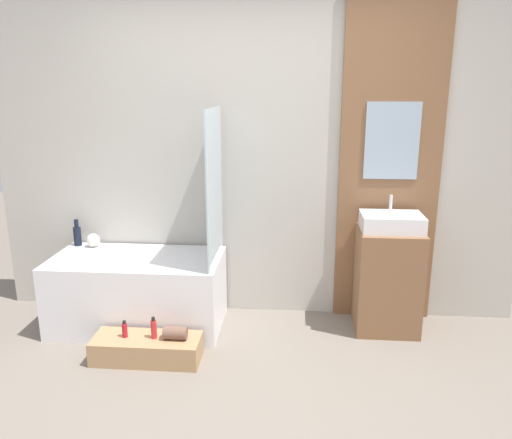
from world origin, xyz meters
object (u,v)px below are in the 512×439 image
Objects in this scene: bathtub at (138,291)px; vase_tall_dark at (77,235)px; sink at (392,222)px; bottle_soap_secondary at (154,329)px; wooden_step_bench at (147,349)px; bottle_soap_primary at (125,330)px; vase_round_light at (93,240)px.

vase_tall_dark is at bearing 155.93° from bathtub.
bathtub is 2.89× the size of sink.
vase_tall_dark is at bearing 137.57° from bottle_soap_secondary.
wooden_step_bench is at bearing -160.31° from sink.
vase_tall_dark reaches higher than wooden_step_bench.
sink is (1.72, 0.61, 0.78)m from wooden_step_bench.
sink is 2.06m from bottle_soap_primary.
vase_round_light is at bearing 130.79° from wooden_step_bench.
sink reaches higher than wooden_step_bench.
vase_tall_dark is 1.41× the size of bottle_soap_secondary.
vase_tall_dark is at bearing 129.57° from bottle_soap_primary.
bathtub is 10.70× the size of bottle_soap_primary.
bottle_soap_primary is at bearing 180.00° from wooden_step_bench.
bottle_soap_secondary reaches higher than bottle_soap_primary.
sink is at bearing -3.39° from vase_tall_dark.
vase_tall_dark is 1.82× the size of bottle_soap_primary.
wooden_step_bench is at bearing -49.21° from vase_round_light.
bathtub is at bearing 96.86° from bottle_soap_primary.
vase_round_light is (-0.64, 0.74, 0.54)m from wooden_step_bench.
bottle_soap_primary is (-1.86, -0.61, -0.64)m from sink.
bottle_soap_secondary is at bearing -42.43° from vase_tall_dark.
wooden_step_bench is 6.77× the size of vase_round_light.
sink is at bearing -3.01° from vase_round_light.
wooden_step_bench is 1.98m from sink.
wooden_step_bench is 6.11× the size of bottle_soap_primary.
bottle_soap_secondary is (-1.66, -0.61, -0.62)m from sink.
bathtub is at bearing -28.29° from vase_round_light.
wooden_step_bench is 1.65× the size of sink.
bathtub is 0.57m from bottle_soap_secondary.
bottle_soap_secondary is (0.26, -0.51, -0.05)m from bathtub.
vase_tall_dark is 1.20m from bottle_soap_secondary.
wooden_step_bench is at bearing 180.00° from bottle_soap_secondary.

